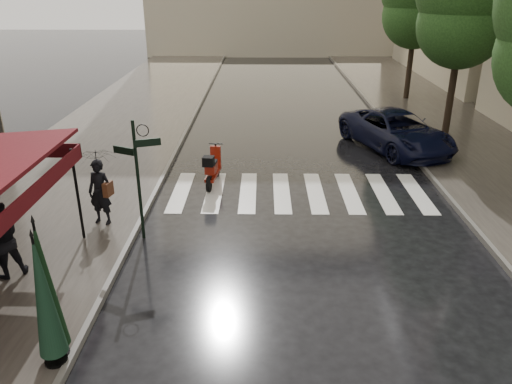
{
  "coord_description": "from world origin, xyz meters",
  "views": [
    {
      "loc": [
        1.85,
        -8.31,
        6.13
      ],
      "look_at": [
        1.69,
        2.74,
        1.4
      ],
      "focal_mm": 35.0,
      "sensor_mm": 36.0,
      "label": 1
    }
  ],
  "objects_px": {
    "parasol_front": "(45,285)",
    "parasol_back": "(43,296)",
    "pedestrian_terrace": "(1,240)",
    "parked_car": "(396,131)",
    "pedestrian_with_umbrella": "(96,164)",
    "scooter": "(212,168)"
  },
  "relations": [
    {
      "from": "parasol_front",
      "to": "parasol_back",
      "type": "height_order",
      "value": "parasol_front"
    },
    {
      "from": "pedestrian_with_umbrella",
      "to": "parasol_back",
      "type": "relative_size",
      "value": 1.01
    },
    {
      "from": "pedestrian_with_umbrella",
      "to": "parasol_front",
      "type": "xyz_separation_m",
      "value": [
        0.72,
        -5.1,
        -0.24
      ]
    },
    {
      "from": "scooter",
      "to": "parasol_back",
      "type": "height_order",
      "value": "parasol_back"
    },
    {
      "from": "pedestrian_terrace",
      "to": "parasol_front",
      "type": "relative_size",
      "value": 0.66
    },
    {
      "from": "pedestrian_terrace",
      "to": "parasol_front",
      "type": "bearing_deg",
      "value": 90.5
    },
    {
      "from": "scooter",
      "to": "parasol_front",
      "type": "distance_m",
      "value": 8.41
    },
    {
      "from": "pedestrian_with_umbrella",
      "to": "parasol_back",
      "type": "height_order",
      "value": "pedestrian_with_umbrella"
    },
    {
      "from": "pedestrian_with_umbrella",
      "to": "parasol_front",
      "type": "height_order",
      "value": "parasol_front"
    },
    {
      "from": "parked_car",
      "to": "parasol_back",
      "type": "height_order",
      "value": "parasol_back"
    },
    {
      "from": "pedestrian_with_umbrella",
      "to": "scooter",
      "type": "height_order",
      "value": "pedestrian_with_umbrella"
    },
    {
      "from": "pedestrian_terrace",
      "to": "parked_car",
      "type": "xyz_separation_m",
      "value": [
        10.74,
        9.37,
        -0.25
      ]
    },
    {
      "from": "parasol_front",
      "to": "pedestrian_terrace",
      "type": "bearing_deg",
      "value": 129.36
    },
    {
      "from": "pedestrian_with_umbrella",
      "to": "pedestrian_terrace",
      "type": "height_order",
      "value": "pedestrian_with_umbrella"
    },
    {
      "from": "pedestrian_terrace",
      "to": "parasol_front",
      "type": "distance_m",
      "value": 3.29
    },
    {
      "from": "parked_car",
      "to": "parasol_back",
      "type": "distance_m",
      "value": 14.86
    },
    {
      "from": "parked_car",
      "to": "parasol_front",
      "type": "relative_size",
      "value": 1.99
    },
    {
      "from": "pedestrian_with_umbrella",
      "to": "parasol_back",
      "type": "bearing_deg",
      "value": -68.29
    },
    {
      "from": "pedestrian_terrace",
      "to": "parked_car",
      "type": "height_order",
      "value": "pedestrian_terrace"
    },
    {
      "from": "parasol_front",
      "to": "parasol_back",
      "type": "relative_size",
      "value": 1.06
    },
    {
      "from": "pedestrian_terrace",
      "to": "parked_car",
      "type": "relative_size",
      "value": 0.33
    },
    {
      "from": "pedestrian_with_umbrella",
      "to": "scooter",
      "type": "relative_size",
      "value": 1.39
    }
  ]
}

